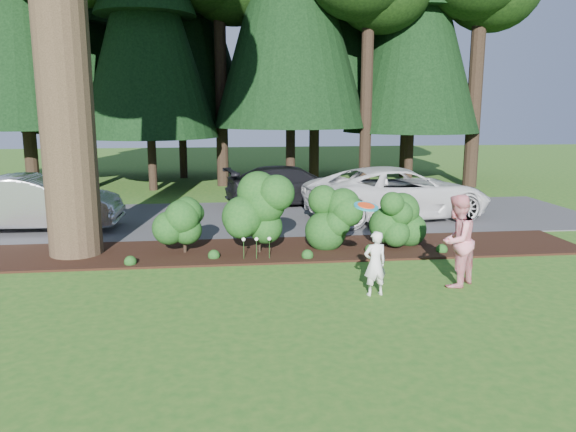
# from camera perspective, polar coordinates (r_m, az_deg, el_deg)

# --- Properties ---
(ground) EXTENTS (80.00, 80.00, 0.00)m
(ground) POSITION_cam_1_polar(r_m,az_deg,el_deg) (10.94, -0.80, -7.87)
(ground) COLOR #235719
(ground) RESTS_ON ground
(mulch_bed) EXTENTS (16.00, 2.50, 0.05)m
(mulch_bed) POSITION_cam_1_polar(r_m,az_deg,el_deg) (14.04, -2.20, -3.49)
(mulch_bed) COLOR black
(mulch_bed) RESTS_ON ground
(driveway) EXTENTS (22.00, 6.00, 0.03)m
(driveway) POSITION_cam_1_polar(r_m,az_deg,el_deg) (18.17, -3.29, -0.17)
(driveway) COLOR #38383A
(driveway) RESTS_ON ground
(shrub_row) EXTENTS (6.53, 1.60, 1.61)m
(shrub_row) POSITION_cam_1_polar(r_m,az_deg,el_deg) (13.83, 0.99, -0.37)
(shrub_row) COLOR #133E13
(shrub_row) RESTS_ON ground
(lily_cluster) EXTENTS (0.69, 0.09, 0.57)m
(lily_cluster) POSITION_cam_1_polar(r_m,az_deg,el_deg) (13.08, -3.22, -2.46)
(lily_cluster) COLOR #133E13
(lily_cluster) RESTS_ON ground
(car_silver_wagon) EXTENTS (4.86, 1.78, 1.59)m
(car_silver_wagon) POSITION_cam_1_polar(r_m,az_deg,el_deg) (17.68, -24.43, 1.21)
(car_silver_wagon) COLOR #ACACB1
(car_silver_wagon) RESTS_ON driveway
(car_white_suv) EXTENTS (6.28, 3.64, 1.65)m
(car_white_suv) POSITION_cam_1_polar(r_m,az_deg,el_deg) (18.19, 11.10, 2.33)
(car_white_suv) COLOR silver
(car_white_suv) RESTS_ON driveway
(car_dark_suv) EXTENTS (5.09, 2.76, 1.40)m
(car_dark_suv) POSITION_cam_1_polar(r_m,az_deg,el_deg) (20.45, 0.40, 3.14)
(car_dark_suv) COLOR black
(car_dark_suv) RESTS_ON driveway
(child) EXTENTS (0.50, 0.38, 1.25)m
(child) POSITION_cam_1_polar(r_m,az_deg,el_deg) (10.80, 8.84, -4.78)
(child) COLOR silver
(child) RESTS_ON ground
(adult) EXTENTS (1.14, 1.12, 1.86)m
(adult) POSITION_cam_1_polar(r_m,az_deg,el_deg) (11.65, 16.74, -2.41)
(adult) COLOR red
(adult) RESTS_ON ground
(frisbee) EXTENTS (0.47, 0.46, 0.17)m
(frisbee) POSITION_cam_1_polar(r_m,az_deg,el_deg) (10.57, 7.94, 1.00)
(frisbee) COLOR teal
(frisbee) RESTS_ON ground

